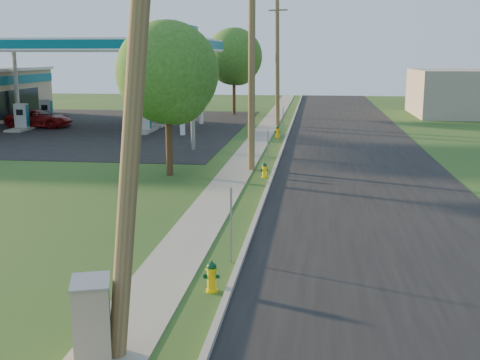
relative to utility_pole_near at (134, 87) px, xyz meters
name	(u,v)px	position (x,y,z in m)	size (l,w,h in m)	color
ground_plane	(189,334)	(0.60, 1.00, -4.80)	(140.00, 140.00, 0.00)	#224A1C
road	(376,211)	(5.10, 11.00, -4.79)	(8.00, 120.00, 0.02)	black
curb	(261,205)	(1.10, 11.00, -4.73)	(0.15, 120.00, 0.15)	gray
sidewalk	(212,206)	(-0.65, 11.00, -4.79)	(1.50, 120.00, 0.03)	gray
forecourt	(67,127)	(-15.40, 33.00, -4.79)	(26.00, 28.00, 0.02)	black
utility_pole_near	(134,87)	(0.00, 0.00, 0.00)	(1.40, 0.32, 9.48)	brown
utility_pole_mid	(252,63)	(0.00, 18.00, 0.15)	(1.40, 0.32, 9.80)	brown
utility_pole_far	(277,62)	(0.00, 36.00, 0.00)	(1.40, 0.32, 9.50)	brown
sign_post_near	(231,225)	(0.85, 5.20, -3.80)	(0.05, 0.04, 2.00)	gray
sign_post_mid	(268,153)	(0.85, 17.00, -3.80)	(0.05, 0.04, 2.00)	gray
sign_post_far	(283,123)	(0.85, 29.20, -3.80)	(0.05, 0.04, 2.00)	gray
gas_canopy	(89,46)	(-13.40, 33.00, 1.09)	(18.18, 9.18, 6.40)	silver
fuel_pump_nw	(22,120)	(-17.90, 31.00, -4.08)	(1.20, 3.20, 1.90)	gray
fuel_pump_ne	(144,122)	(-8.90, 31.00, -4.08)	(1.20, 3.20, 1.90)	gray
fuel_pump_sw	(46,115)	(-17.90, 35.00, -4.08)	(1.20, 3.20, 1.90)	gray
fuel_pump_se	(159,116)	(-8.90, 35.00, -4.08)	(1.20, 3.20, 1.90)	gray
price_pylon	(192,52)	(-3.90, 23.50, 0.63)	(0.34, 2.04, 6.85)	gray
tree_verge	(169,77)	(-3.41, 16.24, -0.42)	(4.49, 4.49, 6.80)	#372714
tree_lot	(235,59)	(-4.31, 44.29, 0.13)	(5.06, 5.06, 7.67)	#372714
hydrant_near	(212,277)	(0.69, 3.16, -4.44)	(0.38, 0.34, 0.74)	#DDB90B
hydrant_mid	(264,170)	(0.77, 16.28, -4.47)	(0.35, 0.31, 0.67)	yellow
hydrant_far	(278,132)	(0.52, 29.16, -4.41)	(0.41, 0.37, 0.80)	yellow
utility_cabinet	(92,320)	(-0.86, -0.18, -4.05)	(0.91, 1.04, 1.49)	gray
car_red	(39,119)	(-17.37, 32.63, -4.13)	(2.22, 4.81, 1.34)	maroon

